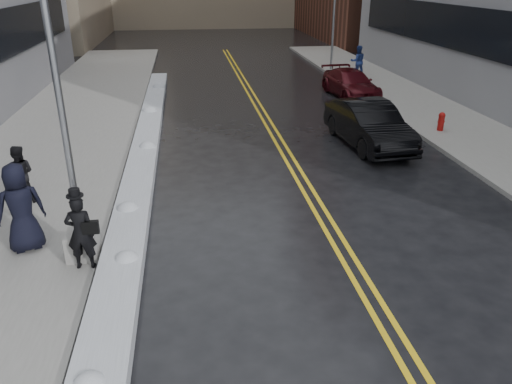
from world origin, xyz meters
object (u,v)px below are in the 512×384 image
object	(u,v)px
pedestrian_c	(21,208)
car_black	(369,124)
fire_hydrant	(441,121)
traffic_signal	(334,16)
car_maroon	(351,84)
lamppost	(68,154)
pedestrian_fedora	(81,233)
pedestrian_east	(358,61)
pedestrian_b	(20,174)

from	to	relation	value
pedestrian_c	car_black	bearing A→B (deg)	-170.20
fire_hydrant	traffic_signal	size ratio (longest dim) A/B	0.12
car_maroon	car_black	bearing A→B (deg)	-108.57
lamppost	pedestrian_fedora	size ratio (longest dim) A/B	4.66
car_maroon	pedestrian_fedora	bearing A→B (deg)	-130.23
traffic_signal	pedestrian_east	xyz separation A→B (m)	(0.84, -2.71, -2.34)
fire_hydrant	car_maroon	world-z (taller)	car_maroon
car_maroon	pedestrian_b	bearing A→B (deg)	-143.26
fire_hydrant	pedestrian_east	xyz separation A→B (m)	(0.34, 11.29, 0.51)
pedestrian_b	pedestrian_east	distance (m)	21.81
pedestrian_east	car_black	distance (m)	12.82
pedestrian_fedora	pedestrian_c	size ratio (longest dim) A/B	0.80
pedestrian_east	car_maroon	bearing A→B (deg)	70.73
pedestrian_east	car_black	xyz separation A→B (m)	(-3.70, -12.28, -0.25)
fire_hydrant	pedestrian_c	world-z (taller)	pedestrian_c
pedestrian_east	car_black	bearing A→B (deg)	76.46
lamppost	pedestrian_fedora	world-z (taller)	lamppost
pedestrian_c	car_black	world-z (taller)	pedestrian_c
fire_hydrant	car_black	size ratio (longest dim) A/B	0.15
traffic_signal	pedestrian_c	bearing A→B (deg)	-121.41
lamppost	pedestrian_c	xyz separation A→B (m)	(-1.31, 0.53, -1.36)
pedestrian_b	car_black	world-z (taller)	pedestrian_b
fire_hydrant	traffic_signal	xyz separation A→B (m)	(-0.50, 14.00, 2.85)
pedestrian_east	car_maroon	world-z (taller)	pedestrian_east
fire_hydrant	pedestrian_b	distance (m)	15.19
pedestrian_fedora	car_maroon	distance (m)	18.66
pedestrian_c	car_maroon	distance (m)	18.76
traffic_signal	pedestrian_fedora	bearing A→B (deg)	-117.55
pedestrian_fedora	pedestrian_east	xyz separation A→B (m)	(12.54, 19.72, 0.09)
pedestrian_b	pedestrian_c	size ratio (longest dim) A/B	0.78
pedestrian_c	pedestrian_east	xyz separation A→B (m)	(13.94, 18.76, -0.11)
traffic_signal	pedestrian_b	world-z (taller)	traffic_signal
traffic_signal	pedestrian_c	xyz separation A→B (m)	(-13.11, -21.47, -2.23)
fire_hydrant	pedestrian_fedora	bearing A→B (deg)	-145.35
traffic_signal	car_black	distance (m)	15.48
pedestrian_b	pedestrian_c	world-z (taller)	pedestrian_c
pedestrian_b	pedestrian_east	xyz separation A→B (m)	(14.75, 16.06, 0.12)
fire_hydrant	car_maroon	size ratio (longest dim) A/B	0.16
traffic_signal	pedestrian_east	distance (m)	3.68
pedestrian_c	pedestrian_east	distance (m)	23.37
lamppost	pedestrian_fedora	xyz separation A→B (m)	(0.10, -0.43, -1.56)
pedestrian_b	pedestrian_c	bearing A→B (deg)	100.83
pedestrian_c	car_maroon	xyz separation A→B (m)	(12.11, 14.32, -0.50)
lamppost	pedestrian_fedora	bearing A→B (deg)	-76.94
lamppost	pedestrian_c	world-z (taller)	lamppost
traffic_signal	pedestrian_east	world-z (taller)	traffic_signal
fire_hydrant	traffic_signal	world-z (taller)	traffic_signal
lamppost	fire_hydrant	distance (m)	14.81
car_black	pedestrian_c	bearing A→B (deg)	-152.82
fire_hydrant	pedestrian_east	distance (m)	11.31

